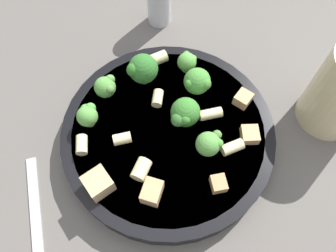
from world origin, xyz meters
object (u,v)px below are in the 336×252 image
Objects in this scene: broccoli_floret_3 at (142,69)px; chicken_chunk_3 at (152,192)px; rigatoni_4 at (122,139)px; chicken_chunk_0 at (98,183)px; rigatoni_0 at (210,114)px; broccoli_floret_6 at (209,144)px; rigatoni_6 at (158,98)px; pasta_bowl at (168,134)px; broccoli_floret_2 at (198,82)px; rigatoni_3 at (82,145)px; broccoli_floret_1 at (106,87)px; rigatoni_2 at (158,58)px; broccoli_floret_5 at (185,113)px; rigatoni_5 at (232,149)px; broccoli_floret_0 at (187,62)px; rigatoni_1 at (141,169)px; chicken_chunk_1 at (243,99)px; chicken_chunk_2 at (218,184)px; chicken_chunk_4 at (250,135)px; broccoli_floret_4 at (88,115)px.

broccoli_floret_3 is 1.79× the size of chicken_chunk_3.
chicken_chunk_0 is at bearing -92.21° from rigatoni_4.
rigatoni_4 is 0.82× the size of chicken_chunk_3.
rigatoni_0 is (0.10, -0.02, -0.02)m from broccoli_floret_3.
rigatoni_0 is at bearing 101.37° from broccoli_floret_6.
rigatoni_6 is 0.12m from chicken_chunk_3.
pasta_bowl is 0.11m from chicken_chunk_0.
broccoli_floret_2 is at bearing 67.72° from chicken_chunk_0.
broccoli_floret_3 is at bearing 114.84° from chicken_chunk_3.
chicken_chunk_3 reaches higher than rigatoni_3.
rigatoni_2 is at bearing 58.22° from broccoli_floret_1.
broccoli_floret_6 is at bearing 10.96° from rigatoni_4.
broccoli_floret_5 is at bearing -90.81° from broccoli_floret_2.
broccoli_floret_2 is (0.11, 0.04, 0.00)m from broccoli_floret_1.
rigatoni_0 is at bearing 134.72° from rigatoni_5.
broccoli_floret_0 is 0.06m from rigatoni_6.
broccoli_floret_6 reaches higher than broccoli_floret_0.
broccoli_floret_2 is 0.07m from rigatoni_2.
broccoli_floret_2 is 1.66× the size of rigatoni_3.
broccoli_floret_2 is at bearing -23.40° from rigatoni_2.
broccoli_floret_6 is 1.83× the size of rigatoni_4.
broccoli_floret_2 is 0.17m from chicken_chunk_0.
rigatoni_1 is (-0.03, -0.13, -0.01)m from broccoli_floret_2.
rigatoni_5 is (0.09, 0.06, -0.00)m from rigatoni_1.
chicken_chunk_1 is 0.12m from chicken_chunk_2.
rigatoni_2 is at bearing 156.60° from broccoli_floret_2.
broccoli_floret_3 is 0.16m from chicken_chunk_4.
rigatoni_6 and chicken_chunk_2 have the same top height.
chicken_chunk_3 is at bearing -29.96° from broccoli_floret_4.
rigatoni_1 reaches higher than rigatoni_5.
rigatoni_2 is (-0.04, -0.00, -0.01)m from broccoli_floret_0.
rigatoni_6 is (0.03, -0.02, -0.02)m from broccoli_floret_3.
broccoli_floret_2 is at bearing 57.46° from rigatoni_4.
chicken_chunk_3 reaches higher than pasta_bowl.
chicken_chunk_3 is at bearing -93.10° from broccoli_floret_5.
chicken_chunk_3 is (0.02, -0.18, -0.01)m from broccoli_floret_0.
chicken_chunk_4 is (0.19, 0.05, -0.01)m from broccoli_floret_4.
pasta_bowl is 12.08× the size of chicken_chunk_4.
broccoli_floret_1 reaches higher than chicken_chunk_3.
rigatoni_4 is (-0.09, -0.07, 0.00)m from rigatoni_0.
chicken_chunk_4 is (0.15, 0.12, -0.01)m from chicken_chunk_0.
rigatoni_6 reaches higher than pasta_bowl.
broccoli_floret_6 is 1.61× the size of rigatoni_2.
broccoli_floret_5 reaches higher than rigatoni_2.
chicken_chunk_0 is at bearing -43.27° from rigatoni_3.
broccoli_floret_1 is 0.07m from rigatoni_6.
chicken_chunk_4 is (0.09, 0.11, -0.00)m from chicken_chunk_3.
rigatoni_3 is (-0.09, -0.06, 0.02)m from pasta_bowl.
chicken_chunk_3 is at bearing -131.13° from rigatoni_5.
rigatoni_3 and chicken_chunk_4 have the same top height.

